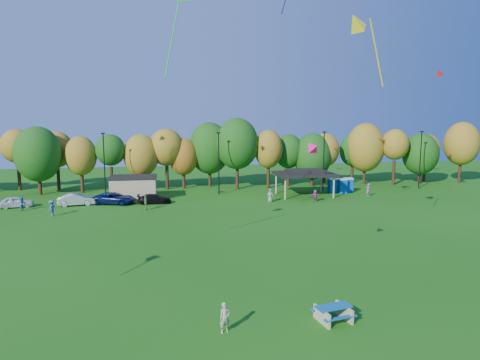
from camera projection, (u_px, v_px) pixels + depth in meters
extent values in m
plane|color=#19600F|center=(271.00, 322.00, 23.29)|extent=(160.00, 160.00, 0.00)
cylinder|color=black|center=(19.00, 177.00, 66.07)|extent=(0.50, 0.50, 4.12)
ellipsoid|color=olive|center=(17.00, 146.00, 65.39)|extent=(4.78, 4.78, 5.18)
cylinder|color=black|center=(40.00, 183.00, 62.21)|extent=(0.50, 0.50, 3.56)
ellipsoid|color=#144C0F|center=(38.00, 154.00, 61.62)|extent=(6.62, 6.62, 8.00)
cylinder|color=black|center=(58.00, 178.00, 66.42)|extent=(0.50, 0.50, 3.79)
ellipsoid|color=olive|center=(57.00, 149.00, 65.79)|extent=(4.94, 4.94, 5.58)
cylinder|color=black|center=(82.00, 182.00, 63.97)|extent=(0.50, 0.50, 3.34)
ellipsoid|color=olive|center=(81.00, 156.00, 63.42)|extent=(4.61, 4.61, 5.88)
cylinder|color=black|center=(112.00, 179.00, 64.49)|extent=(0.50, 0.50, 3.82)
ellipsoid|color=#144C0F|center=(110.00, 150.00, 63.87)|extent=(4.43, 4.43, 4.73)
cylinder|color=black|center=(142.00, 180.00, 65.91)|extent=(0.50, 0.50, 3.25)
ellipsoid|color=olive|center=(141.00, 155.00, 65.37)|extent=(5.33, 5.33, 6.53)
cylinder|color=black|center=(167.00, 177.00, 67.06)|extent=(0.50, 0.50, 3.96)
ellipsoid|color=olive|center=(166.00, 147.00, 66.40)|extent=(5.31, 5.31, 5.82)
cylinder|color=black|center=(184.00, 179.00, 67.82)|extent=(0.50, 0.50, 3.05)
ellipsoid|color=#995914|center=(183.00, 157.00, 67.32)|extent=(4.54, 4.54, 5.87)
cylinder|color=black|center=(210.00, 175.00, 69.64)|extent=(0.50, 0.50, 3.77)
ellipsoid|color=#144C0F|center=(210.00, 148.00, 69.02)|extent=(6.69, 6.69, 8.35)
cylinder|color=black|center=(237.00, 175.00, 67.36)|extent=(0.50, 0.50, 4.28)
ellipsoid|color=#144C0F|center=(237.00, 144.00, 66.65)|extent=(6.64, 6.64, 8.01)
cylinder|color=black|center=(268.00, 177.00, 67.91)|extent=(0.50, 0.50, 3.76)
ellipsoid|color=olive|center=(269.00, 149.00, 67.29)|extent=(4.49, 4.49, 6.02)
cylinder|color=black|center=(288.00, 175.00, 70.57)|extent=(0.50, 0.50, 3.43)
ellipsoid|color=#144C0F|center=(289.00, 151.00, 70.00)|extent=(4.77, 4.77, 5.63)
cylinder|color=black|center=(312.00, 177.00, 70.40)|extent=(0.50, 0.50, 2.95)
ellipsoid|color=#144C0F|center=(313.00, 156.00, 69.92)|extent=(6.14, 6.14, 7.54)
cylinder|color=black|center=(324.00, 175.00, 71.20)|extent=(0.50, 0.50, 3.52)
ellipsoid|color=olive|center=(325.00, 150.00, 70.62)|extent=(4.78, 4.78, 5.53)
cylinder|color=black|center=(352.00, 173.00, 73.77)|extent=(0.50, 0.50, 3.39)
ellipsoid|color=#144C0F|center=(353.00, 150.00, 73.21)|extent=(4.54, 4.54, 5.46)
cylinder|color=black|center=(364.00, 173.00, 72.77)|extent=(0.50, 0.50, 3.72)
ellipsoid|color=olive|center=(365.00, 147.00, 72.16)|extent=(6.32, 6.32, 8.24)
cylinder|color=black|center=(394.00, 173.00, 71.55)|extent=(0.50, 0.50, 4.06)
ellipsoid|color=olive|center=(395.00, 144.00, 70.88)|extent=(4.50, 4.50, 5.13)
cylinder|color=black|center=(419.00, 175.00, 72.99)|extent=(0.50, 0.50, 3.05)
ellipsoid|color=#144C0F|center=(421.00, 154.00, 72.48)|extent=(5.97, 5.97, 7.05)
cylinder|color=black|center=(424.00, 172.00, 74.78)|extent=(0.50, 0.50, 3.55)
ellipsoid|color=olive|center=(426.00, 148.00, 74.19)|extent=(4.60, 4.60, 4.99)
cylinder|color=black|center=(460.00, 171.00, 73.87)|extent=(0.50, 0.50, 4.07)
ellipsoid|color=olive|center=(462.00, 144.00, 73.20)|extent=(5.83, 5.83, 7.42)
cylinder|color=black|center=(104.00, 166.00, 59.35)|extent=(0.16, 0.16, 9.00)
cube|color=black|center=(103.00, 133.00, 58.72)|extent=(0.50, 0.25, 0.18)
cylinder|color=black|center=(219.00, 164.00, 62.02)|extent=(0.16, 0.16, 9.00)
cube|color=black|center=(219.00, 133.00, 61.39)|extent=(0.50, 0.25, 0.18)
cylinder|color=black|center=(324.00, 162.00, 64.69)|extent=(0.16, 0.16, 9.00)
cube|color=black|center=(324.00, 132.00, 64.06)|extent=(0.50, 0.25, 0.18)
cylinder|color=black|center=(420.00, 160.00, 67.36)|extent=(0.16, 0.16, 9.00)
cube|color=black|center=(422.00, 132.00, 66.73)|extent=(0.50, 0.25, 0.18)
cube|color=tan|center=(134.00, 189.00, 58.49)|extent=(6.00, 4.00, 3.00)
cube|color=black|center=(133.00, 177.00, 58.26)|extent=(6.30, 4.30, 0.25)
cylinder|color=tan|center=(285.00, 189.00, 58.50)|extent=(0.24, 0.24, 3.00)
cylinder|color=tan|center=(334.00, 187.00, 59.67)|extent=(0.24, 0.24, 3.00)
cylinder|color=tan|center=(276.00, 183.00, 63.38)|extent=(0.24, 0.24, 3.00)
cylinder|color=tan|center=(321.00, 182.00, 64.55)|extent=(0.24, 0.24, 3.00)
cube|color=black|center=(304.00, 174.00, 61.29)|extent=(8.20, 6.20, 0.35)
cube|color=black|center=(304.00, 171.00, 61.23)|extent=(5.00, 3.50, 0.45)
cube|color=#0D4CAA|center=(332.00, 186.00, 64.00)|extent=(1.10, 1.10, 2.00)
cube|color=silver|center=(332.00, 179.00, 63.85)|extent=(1.15, 1.15, 0.18)
cube|color=#0D4CAA|center=(342.00, 187.00, 63.53)|extent=(1.10, 1.10, 2.00)
cube|color=silver|center=(343.00, 179.00, 63.37)|extent=(1.15, 1.15, 0.18)
cube|color=#0D4CAA|center=(348.00, 186.00, 64.47)|extent=(1.10, 1.10, 2.00)
cube|color=silver|center=(349.00, 178.00, 64.32)|extent=(1.15, 1.15, 0.18)
cube|color=tan|center=(322.00, 316.00, 23.07)|extent=(0.43, 1.59, 0.79)
cube|color=tan|center=(344.00, 312.00, 23.57)|extent=(0.43, 1.59, 0.79)
cube|color=#116398|center=(333.00, 307.00, 23.26)|extent=(2.10, 1.18, 0.07)
cube|color=#116398|center=(340.00, 318.00, 22.67)|extent=(2.00, 0.64, 0.06)
cube|color=#116398|center=(327.00, 307.00, 23.94)|extent=(2.00, 0.64, 0.06)
imported|color=tan|center=(225.00, 318.00, 22.01)|extent=(0.68, 0.55, 1.61)
imported|color=white|center=(16.00, 202.00, 53.27)|extent=(4.40, 2.59, 1.40)
imported|color=#A9AAAE|center=(77.00, 200.00, 54.50)|extent=(4.83, 2.35, 1.53)
imported|color=#0D194F|center=(114.00, 198.00, 55.43)|extent=(5.88, 3.86, 1.50)
imported|color=black|center=(154.00, 199.00, 55.77)|extent=(4.34, 1.79, 1.26)
imported|color=#709969|center=(270.00, 195.00, 56.73)|extent=(1.05, 0.92, 1.80)
imported|color=#465D9B|center=(52.00, 208.00, 48.56)|extent=(1.13, 1.38, 1.86)
imported|color=#768551|center=(146.00, 203.00, 51.74)|extent=(0.45, 1.08, 1.84)
imported|color=teal|center=(23.00, 204.00, 51.34)|extent=(1.06, 1.08, 1.76)
imported|color=#B655A3|center=(368.00, 190.00, 60.96)|extent=(0.77, 0.62, 1.83)
imported|color=#973F87|center=(315.00, 196.00, 57.10)|extent=(1.55, 1.05, 1.61)
cone|color=yellow|center=(357.00, 22.00, 31.27)|extent=(2.40, 2.13, 1.97)
cylinder|color=yellow|center=(377.00, 53.00, 31.25)|extent=(1.70, 0.79, 4.73)
cylinder|color=green|center=(172.00, 39.00, 35.18)|extent=(1.43, 2.15, 6.61)
cone|color=red|center=(439.00, 73.00, 49.49)|extent=(1.50, 1.29, 1.25)
cone|color=#FE0E72|center=(311.00, 147.00, 27.88)|extent=(1.20, 1.34, 1.12)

